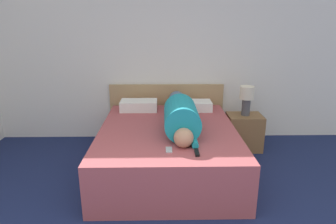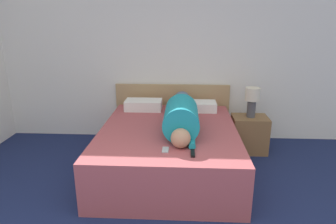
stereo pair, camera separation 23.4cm
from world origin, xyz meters
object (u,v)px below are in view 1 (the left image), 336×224
(person_lying, at_px, (180,115))
(tv_remote, at_px, (197,152))
(cell_phone, at_px, (169,150))
(table_lamp, at_px, (247,97))
(pillow_second, at_px, (194,106))
(bed, at_px, (168,149))
(nightstand, at_px, (244,132))
(pillow_near_headboard, at_px, (139,105))

(person_lying, xyz_separation_m, tv_remote, (0.12, -0.73, -0.16))
(cell_phone, bearing_deg, tv_remote, -16.61)
(table_lamp, relative_size, person_lying, 0.26)
(pillow_second, height_order, tv_remote, pillow_second)
(bed, height_order, table_lamp, table_lamp)
(nightstand, bearing_deg, bed, -150.74)
(bed, xyz_separation_m, cell_phone, (0.00, -0.65, 0.29))
(bed, xyz_separation_m, nightstand, (1.11, 0.62, -0.02))
(person_lying, bearing_deg, nightstand, 32.73)
(bed, xyz_separation_m, pillow_second, (0.39, 0.75, 0.34))
(nightstand, relative_size, table_lamp, 1.24)
(nightstand, height_order, cell_phone, cell_phone)
(nightstand, xyz_separation_m, pillow_near_headboard, (-1.52, 0.13, 0.37))
(table_lamp, distance_m, person_lying, 1.15)
(table_lamp, distance_m, pillow_second, 0.75)
(nightstand, height_order, person_lying, person_lying)
(nightstand, bearing_deg, person_lying, -147.27)
(bed, relative_size, table_lamp, 4.82)
(person_lying, height_order, pillow_second, person_lying)
(bed, bearing_deg, person_lying, 2.33)
(pillow_second, xyz_separation_m, cell_phone, (-0.39, -1.40, -0.06))
(pillow_second, bearing_deg, table_lamp, -10.14)
(pillow_second, bearing_deg, pillow_near_headboard, 180.00)
(table_lamp, bearing_deg, tv_remote, -121.92)
(nightstand, height_order, pillow_near_headboard, pillow_near_headboard)
(bed, distance_m, pillow_near_headboard, 0.92)
(nightstand, distance_m, pillow_near_headboard, 1.57)
(table_lamp, xyz_separation_m, cell_phone, (-1.11, -1.27, -0.21))
(bed, height_order, pillow_near_headboard, pillow_near_headboard)
(pillow_near_headboard, relative_size, cell_phone, 4.03)
(pillow_second, xyz_separation_m, tv_remote, (-0.12, -1.48, -0.05))
(table_lamp, distance_m, cell_phone, 1.70)
(bed, distance_m, pillow_second, 0.92)
(person_lying, height_order, cell_phone, person_lying)
(bed, xyz_separation_m, table_lamp, (1.11, 0.62, 0.50))
(nightstand, xyz_separation_m, pillow_second, (-0.72, 0.13, 0.37))
(nightstand, bearing_deg, pillow_near_headboard, 175.14)
(pillow_second, bearing_deg, bed, -117.56)
(nightstand, xyz_separation_m, cell_phone, (-1.11, -1.27, 0.31))
(pillow_near_headboard, bearing_deg, pillow_second, 0.00)
(person_lying, bearing_deg, table_lamp, 32.73)
(bed, bearing_deg, nightstand, 29.26)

